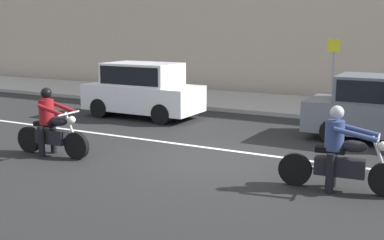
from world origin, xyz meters
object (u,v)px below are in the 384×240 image
(motorcycle_with_rider_crimson, at_px, (51,128))
(motorcycle_with_rider_denim_blue, at_px, (340,156))
(street_sign_post, at_px, (333,65))
(parked_hatchback_white, at_px, (143,89))

(motorcycle_with_rider_crimson, distance_m, motorcycle_with_rider_denim_blue, 6.40)
(street_sign_post, bearing_deg, parked_hatchback_white, -136.45)
(parked_hatchback_white, bearing_deg, motorcycle_with_rider_denim_blue, -31.25)
(motorcycle_with_rider_crimson, bearing_deg, street_sign_post, 67.27)
(motorcycle_with_rider_denim_blue, distance_m, street_sign_post, 9.57)
(motorcycle_with_rider_crimson, bearing_deg, parked_hatchback_white, 100.32)
(motorcycle_with_rider_crimson, distance_m, street_sign_post, 10.81)
(parked_hatchback_white, bearing_deg, street_sign_post, 43.55)
(motorcycle_with_rider_denim_blue, bearing_deg, motorcycle_with_rider_crimson, -173.99)
(parked_hatchback_white, height_order, street_sign_post, street_sign_post)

